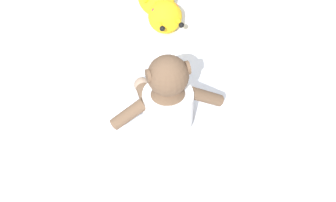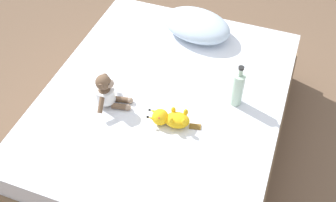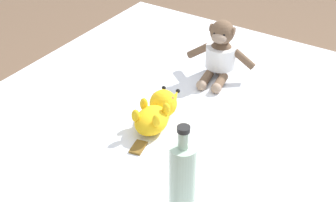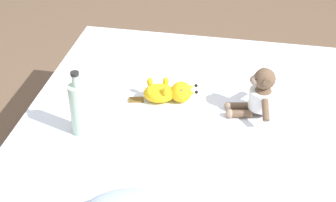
{
  "view_description": "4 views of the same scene",
  "coord_description": "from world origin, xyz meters",
  "views": [
    {
      "loc": [
        -1.11,
        -0.12,
        1.46
      ],
      "look_at": [
        -0.31,
        -0.21,
        0.56
      ],
      "focal_mm": 54.49,
      "sensor_mm": 36.0,
      "label": 1
    },
    {
      "loc": [
        0.64,
        -1.68,
        2.33
      ],
      "look_at": [
        0.07,
        -0.11,
        0.52
      ],
      "focal_mm": 42.92,
      "sensor_mm": 36.0,
      "label": 2
    },
    {
      "loc": [
        1.41,
        0.65,
        1.56
      ],
      "look_at": [
        0.14,
        -0.17,
        0.58
      ],
      "focal_mm": 57.86,
      "sensor_mm": 36.0,
      "label": 3
    },
    {
      "loc": [
        -0.25,
        1.76,
        1.85
      ],
      "look_at": [
        0.1,
        -0.1,
        0.54
      ],
      "focal_mm": 55.3,
      "sensor_mm": 36.0,
      "label": 4
    }
  ],
  "objects": [
    {
      "name": "bed",
      "position": [
        0.0,
        0.0,
        0.22
      ],
      "size": [
        1.55,
        1.88,
        0.46
      ],
      "color": "#846647",
      "rests_on": "ground_plane"
    },
    {
      "name": "pillow",
      "position": [
        0.01,
        0.66,
        0.54
      ],
      "size": [
        0.59,
        0.47,
        0.17
      ],
      "color": "silver",
      "rests_on": "bed"
    },
    {
      "name": "ground_plane",
      "position": [
        0.0,
        0.0,
        0.0
      ],
      "size": [
        16.0,
        16.0,
        0.0
      ],
      "primitive_type": "plane",
      "color": "brown"
    },
    {
      "name": "plush_yellow_creature",
      "position": [
        0.12,
        -0.23,
        0.5
      ],
      "size": [
        0.33,
        0.14,
        0.1
      ],
      "color": "yellow",
      "rests_on": "bed"
    },
    {
      "name": "plush_monkey",
      "position": [
        -0.3,
        -0.2,
        0.55
      ],
      "size": [
        0.24,
        0.29,
        0.24
      ],
      "color": "brown",
      "rests_on": "bed"
    },
    {
      "name": "glass_bottle",
      "position": [
        0.45,
        0.08,
        0.58
      ],
      "size": [
        0.08,
        0.08,
        0.3
      ],
      "color": "#B2D1B7",
      "rests_on": "bed"
    }
  ]
}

